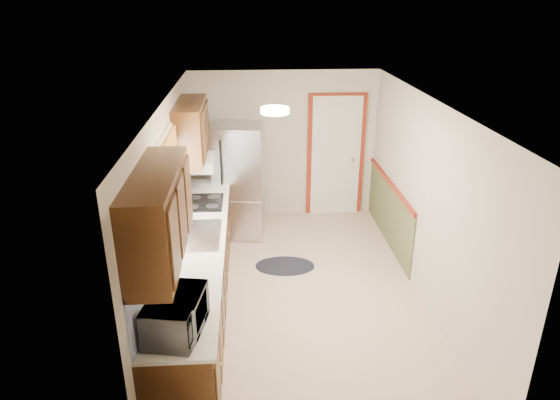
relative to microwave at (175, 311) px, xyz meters
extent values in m
cube|color=beige|center=(1.20, 1.95, -1.14)|extent=(3.20, 5.20, 0.12)
cube|color=white|center=(1.20, 1.95, 1.26)|extent=(3.20, 5.20, 0.12)
cube|color=beige|center=(1.20, 4.45, 0.06)|extent=(3.20, 0.10, 2.40)
cube|color=beige|center=(1.20, -0.55, 0.06)|extent=(3.20, 0.10, 2.40)
cube|color=beige|center=(-0.30, 1.95, 0.06)|extent=(0.10, 5.20, 2.40)
cube|color=beige|center=(2.70, 1.95, 0.06)|extent=(0.10, 5.20, 2.40)
cube|color=#3C200D|center=(0.00, 1.65, -0.69)|extent=(0.60, 4.00, 0.90)
cube|color=silver|center=(0.01, 1.65, -0.22)|extent=(0.63, 4.00, 0.04)
cube|color=#5D7FE3|center=(-0.29, 1.65, 0.07)|extent=(0.02, 4.00, 0.55)
cube|color=#3C200D|center=(-0.12, 0.35, 0.68)|extent=(0.35, 1.40, 0.75)
cube|color=#3C200D|center=(-0.12, 3.05, 0.68)|extent=(0.35, 1.20, 0.75)
cube|color=white|center=(-0.29, 1.75, 0.48)|extent=(0.02, 1.00, 0.90)
cube|color=#CD5326|center=(-0.24, 1.75, 0.83)|extent=(0.05, 1.12, 0.24)
cube|color=#B7B7BC|center=(0.01, 1.75, -0.20)|extent=(0.52, 0.82, 0.02)
cube|color=white|center=(-0.07, 3.10, 0.23)|extent=(0.45, 0.60, 0.15)
cube|color=maroon|center=(2.05, 4.42, -0.14)|extent=(0.94, 0.05, 2.08)
cube|color=white|center=(2.05, 4.39, -0.14)|extent=(0.80, 0.04, 2.00)
cube|color=#4F5831|center=(2.69, 3.30, -0.69)|extent=(0.02, 2.30, 0.90)
cube|color=maroon|center=(2.67, 3.30, -0.22)|extent=(0.04, 2.30, 0.06)
cylinder|color=#FFD88C|center=(0.90, 1.75, 1.22)|extent=(0.30, 0.30, 0.06)
imported|color=white|center=(0.00, 0.00, 0.00)|extent=(0.43, 0.64, 0.40)
cube|color=#B7B7BC|center=(0.46, 3.73, -0.28)|extent=(0.80, 0.76, 1.73)
cylinder|color=black|center=(0.22, 3.35, -0.36)|extent=(0.02, 0.02, 1.21)
ellipsoid|color=black|center=(1.08, 2.61, -1.14)|extent=(0.85, 0.58, 0.01)
cube|color=black|center=(0.01, 2.70, -0.19)|extent=(0.50, 0.60, 0.02)
camera|label=1|loc=(0.61, -3.38, 2.34)|focal=32.00mm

